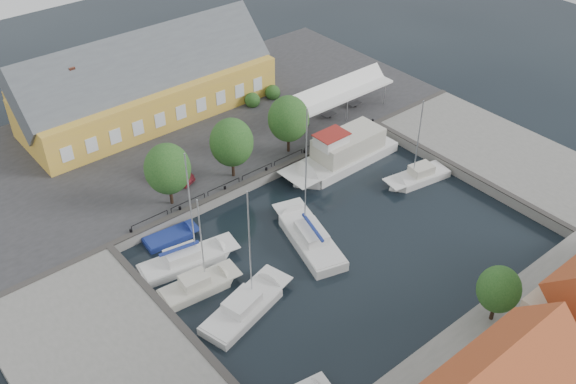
% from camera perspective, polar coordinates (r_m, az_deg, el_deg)
% --- Properties ---
extents(ground, '(140.00, 140.00, 0.00)m').
position_cam_1_polar(ground, '(57.48, 3.81, -3.95)').
color(ground, black).
rests_on(ground, ground).
extents(north_quay, '(56.00, 26.00, 1.00)m').
position_cam_1_polar(north_quay, '(72.35, -8.63, 5.55)').
color(north_quay, '#2D2D30').
rests_on(north_quay, ground).
extents(west_quay, '(12.00, 24.00, 1.00)m').
position_cam_1_polar(west_quay, '(47.75, -14.99, -15.54)').
color(west_quay, slate).
rests_on(west_quay, ground).
extents(east_quay, '(12.00, 24.00, 1.00)m').
position_cam_1_polar(east_quay, '(70.57, 18.25, 3.12)').
color(east_quay, slate).
rests_on(east_quay, ground).
extents(south_bank, '(56.00, 14.00, 1.00)m').
position_cam_1_polar(south_bank, '(48.94, 21.36, -15.65)').
color(south_bank, slate).
rests_on(south_bank, ground).
extents(quay_edge_fittings, '(56.00, 24.72, 0.40)m').
position_cam_1_polar(quay_edge_fittings, '(59.56, 0.78, -0.88)').
color(quay_edge_fittings, '#383533').
rests_on(quay_edge_fittings, north_quay).
extents(warehouse, '(28.56, 14.00, 9.55)m').
position_cam_1_polar(warehouse, '(73.61, -12.89, 9.09)').
color(warehouse, gold).
rests_on(warehouse, north_quay).
extents(tent_canopy, '(14.00, 4.00, 2.83)m').
position_cam_1_polar(tent_canopy, '(72.22, 4.34, 8.72)').
color(tent_canopy, white).
rests_on(tent_canopy, north_quay).
extents(quay_trees, '(18.20, 4.20, 6.30)m').
position_cam_1_polar(quay_trees, '(61.16, -5.04, 4.42)').
color(quay_trees, black).
rests_on(quay_trees, north_quay).
extents(car_silver, '(4.22, 2.25, 1.36)m').
position_cam_1_polar(car_silver, '(85.29, -3.88, 11.79)').
color(car_silver, '#AEB2B6').
rests_on(car_silver, north_quay).
extents(car_red, '(3.22, 4.81, 1.50)m').
position_cam_1_polar(car_red, '(63.06, -10.35, 1.60)').
color(car_red, maroon).
rests_on(car_red, north_quay).
extents(center_sailboat, '(5.51, 10.22, 13.49)m').
position_cam_1_polar(center_sailboat, '(56.53, 1.92, -4.21)').
color(center_sailboat, silver).
rests_on(center_sailboat, ground).
extents(trawler, '(13.70, 4.21, 5.00)m').
position_cam_1_polar(trawler, '(66.43, 4.93, 3.33)').
color(trawler, silver).
rests_on(trawler, ground).
extents(east_boat_b, '(7.27, 3.44, 9.79)m').
position_cam_1_polar(east_boat_b, '(65.33, 11.48, 1.22)').
color(east_boat_b, silver).
rests_on(east_boat_b, ground).
extents(west_boat_a, '(8.92, 3.85, 11.49)m').
position_cam_1_polar(west_boat_a, '(55.16, -8.99, -6.11)').
color(west_boat_a, silver).
rests_on(west_boat_a, ground).
extents(west_boat_b, '(6.95, 2.97, 9.47)m').
position_cam_1_polar(west_boat_b, '(52.78, -7.97, -8.40)').
color(west_boat_b, '#BCB9A9').
rests_on(west_boat_b, ground).
extents(west_boat_c, '(8.99, 4.86, 11.67)m').
position_cam_1_polar(west_boat_c, '(50.80, -3.81, -10.28)').
color(west_boat_c, silver).
rests_on(west_boat_c, ground).
extents(launch_nw, '(5.12, 2.41, 0.88)m').
position_cam_1_polar(launch_nw, '(57.98, -10.39, -4.05)').
color(launch_nw, navy).
rests_on(launch_nw, ground).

